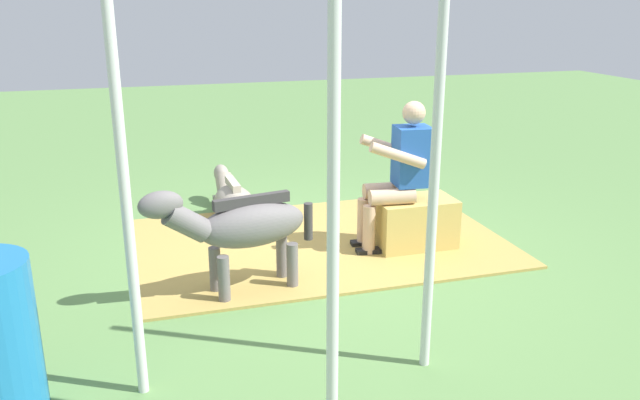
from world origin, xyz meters
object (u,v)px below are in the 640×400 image
at_px(person_seated, 399,170).
at_px(tent_pole_mid, 333,223).
at_px(hay_bale, 414,224).
at_px(tent_pole_left, 434,180).
at_px(tent_pole_right, 125,195).
at_px(pony_standing, 242,227).
at_px(pony_lying, 233,202).
at_px(soda_bottle, 442,214).

distance_m(person_seated, tent_pole_mid, 2.77).
xyz_separation_m(hay_bale, tent_pole_left, (0.75, 1.82, 0.96)).
height_order(hay_bale, tent_pole_right, tent_pole_right).
xyz_separation_m(person_seated, tent_pole_left, (0.59, 1.83, 0.46)).
relative_size(person_seated, pony_standing, 1.00).
xyz_separation_m(hay_bale, pony_lying, (1.44, -1.25, -0.04)).
distance_m(hay_bale, person_seated, 0.53).
bearing_deg(pony_standing, tent_pole_mid, 93.77).
bearing_deg(pony_lying, tent_pole_left, 102.79).
relative_size(hay_bale, pony_lying, 0.53).
relative_size(tent_pole_left, tent_pole_right, 1.00).
bearing_deg(person_seated, tent_pole_right, 35.54).
relative_size(soda_bottle, tent_pole_left, 0.12).
height_order(person_seated, tent_pole_mid, tent_pole_mid).
distance_m(tent_pole_right, tent_pole_mid, 1.18).
xyz_separation_m(person_seated, pony_lying, (1.28, -1.23, -0.55)).
distance_m(hay_bale, pony_standing, 1.75).
distance_m(pony_lying, tent_pole_right, 3.19).
distance_m(pony_lying, tent_pole_left, 3.30).
distance_m(tent_pole_left, tent_pole_right, 1.70).
bearing_deg(person_seated, hay_bale, 176.00).
bearing_deg(tent_pole_mid, pony_standing, -86.23).
height_order(person_seated, tent_pole_right, tent_pole_right).
xyz_separation_m(soda_bottle, tent_pole_left, (1.25, 2.23, 1.06)).
relative_size(soda_bottle, tent_pole_mid, 0.12).
bearing_deg(hay_bale, person_seated, -4.00).
relative_size(pony_lying, tent_pole_right, 0.56).
bearing_deg(tent_pole_left, tent_pole_mid, 34.85).
xyz_separation_m(hay_bale, person_seated, (0.16, -0.01, 0.51)).
bearing_deg(soda_bottle, hay_bale, 39.99).
bearing_deg(tent_pole_left, tent_pole_right, -6.81).
height_order(soda_bottle, tent_pole_mid, tent_pole_mid).
bearing_deg(hay_bale, tent_pole_mid, 57.08).
xyz_separation_m(pony_lying, tent_pole_right, (0.99, 2.86, 1.00)).
relative_size(soda_bottle, tent_pole_right, 0.12).
relative_size(person_seated, tent_pole_left, 0.56).
relative_size(tent_pole_right, tent_pole_mid, 1.00).
height_order(person_seated, pony_standing, person_seated).
bearing_deg(pony_lying, person_seated, 136.10).
bearing_deg(tent_pole_right, pony_standing, -125.11).
distance_m(person_seated, pony_lying, 1.86).
xyz_separation_m(hay_bale, soda_bottle, (-0.50, -0.42, -0.09)).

